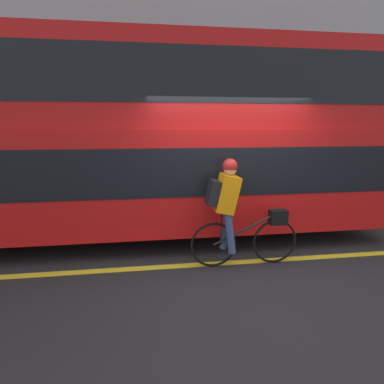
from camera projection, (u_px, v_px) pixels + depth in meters
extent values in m
plane|color=#232326|center=(235.00, 267.00, 4.53)|extent=(80.00, 80.00, 0.00)
cube|color=yellow|center=(233.00, 262.00, 4.66)|extent=(50.00, 0.14, 0.01)
cube|color=gray|center=(191.00, 190.00, 9.43)|extent=(60.00, 2.57, 0.16)
cube|color=#9E9EA3|center=(185.00, 69.00, 9.98)|extent=(60.00, 0.30, 7.82)
cylinder|color=black|center=(271.00, 201.00, 6.21)|extent=(1.10, 0.30, 1.10)
cube|color=red|center=(118.00, 174.00, 5.66)|extent=(9.94, 2.59, 1.70)
cube|color=black|center=(117.00, 164.00, 5.62)|extent=(9.54, 2.61, 0.75)
cube|color=red|center=(113.00, 88.00, 5.32)|extent=(9.94, 2.48, 1.41)
cube|color=black|center=(113.00, 84.00, 5.31)|extent=(9.54, 2.50, 0.79)
torus|color=black|center=(275.00, 242.00, 4.59)|extent=(0.70, 0.04, 0.70)
torus|color=black|center=(213.00, 245.00, 4.46)|extent=(0.70, 0.04, 0.70)
cylinder|color=black|center=(245.00, 229.00, 4.47)|extent=(0.97, 0.03, 0.47)
cylinder|color=black|center=(221.00, 228.00, 4.42)|extent=(0.03, 0.03, 0.51)
cube|color=black|center=(278.00, 217.00, 4.51)|extent=(0.26, 0.16, 0.22)
cube|color=orange|center=(227.00, 194.00, 4.31)|extent=(0.37, 0.32, 0.58)
cube|color=black|center=(213.00, 193.00, 4.28)|extent=(0.21, 0.26, 0.38)
cylinder|color=#384C7A|center=(227.00, 229.00, 4.53)|extent=(0.22, 0.11, 0.63)
cylinder|color=#384C7A|center=(230.00, 233.00, 4.36)|extent=(0.19, 0.11, 0.63)
sphere|color=tan|center=(230.00, 169.00, 4.24)|extent=(0.19, 0.19, 0.19)
sphere|color=red|center=(230.00, 166.00, 4.23)|extent=(0.21, 0.21, 0.21)
cylinder|color=#262628|center=(51.00, 176.00, 8.63)|extent=(0.46, 0.46, 0.99)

